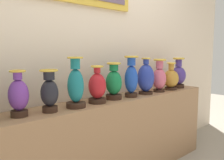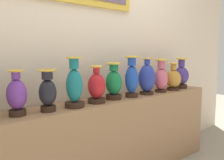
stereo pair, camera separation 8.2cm
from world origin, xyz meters
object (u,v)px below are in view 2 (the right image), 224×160
at_px(vase_cobalt, 147,78).
at_px(vase_emerald, 114,83).
at_px(vase_crimson, 97,87).
at_px(vase_violet, 17,95).
at_px(vase_indigo, 181,75).
at_px(vase_sapphire, 132,78).
at_px(vase_teal, 74,86).
at_px(vase_ochre, 173,79).
at_px(vase_onyx, 48,91).
at_px(vase_rose, 161,77).

bearing_deg(vase_cobalt, vase_emerald, 176.49).
bearing_deg(vase_crimson, vase_emerald, 5.38).
relative_size(vase_violet, vase_indigo, 0.86).
bearing_deg(vase_indigo, vase_sapphire, -178.66).
bearing_deg(vase_emerald, vase_teal, -175.24).
distance_m(vase_ochre, vase_indigo, 0.21).
bearing_deg(vase_ochre, vase_onyx, 179.28).
relative_size(vase_teal, vase_ochre, 1.27).
distance_m(vase_violet, vase_onyx, 0.22).
bearing_deg(vase_ochre, vase_crimson, 178.60).
xyz_separation_m(vase_cobalt, vase_rose, (0.22, -0.01, -0.00)).
bearing_deg(vase_cobalt, vase_rose, -2.93).
bearing_deg(vase_indigo, vase_emerald, 179.26).
bearing_deg(vase_sapphire, vase_emerald, 170.33).
bearing_deg(vase_ochre, vase_cobalt, 177.35).
bearing_deg(vase_emerald, vase_rose, -3.31).
bearing_deg(vase_onyx, vase_violet, 171.88).
distance_m(vase_violet, vase_crimson, 0.67).
relative_size(vase_onyx, vase_crimson, 0.97).
bearing_deg(vase_indigo, vase_ochre, -171.06).
distance_m(vase_crimson, vase_cobalt, 0.65).
distance_m(vase_violet, vase_rose, 1.55).
bearing_deg(vase_emerald, vase_indigo, -0.74).
distance_m(vase_onyx, vase_sapphire, 0.88).
height_order(vase_teal, vase_crimson, vase_teal).
bearing_deg(vase_cobalt, vase_ochre, -2.65).
height_order(vase_crimson, vase_cobalt, vase_cobalt).
bearing_deg(vase_teal, vase_cobalt, 0.71).
relative_size(vase_teal, vase_indigo, 1.09).
xyz_separation_m(vase_violet, vase_rose, (1.55, -0.04, 0.02)).
height_order(vase_emerald, vase_sapphire, vase_sapphire).
height_order(vase_rose, vase_ochre, vase_rose).
bearing_deg(vase_crimson, vase_rose, -1.16).
xyz_separation_m(vase_crimson, vase_rose, (0.87, -0.02, 0.02)).
relative_size(vase_ochre, vase_indigo, 0.86).
distance_m(vase_crimson, vase_rose, 0.87).
bearing_deg(vase_crimson, vase_teal, -175.80).
relative_size(vase_violet, vase_emerald, 0.93).
distance_m(vase_cobalt, vase_indigo, 0.65).
height_order(vase_violet, vase_onyx, vase_violet).
bearing_deg(vase_rose, vase_ochre, -2.37).
height_order(vase_sapphire, vase_indigo, vase_sapphire).
bearing_deg(vase_violet, vase_sapphire, -1.98).
bearing_deg(vase_rose, vase_crimson, 178.84).
distance_m(vase_sapphire, vase_ochre, 0.67).
bearing_deg(vase_sapphire, vase_rose, -0.45).
distance_m(vase_violet, vase_cobalt, 1.33).
bearing_deg(vase_ochre, vase_rose, 177.63).
bearing_deg(vase_ochre, vase_indigo, 8.94).
relative_size(vase_sapphire, vase_cobalt, 1.06).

